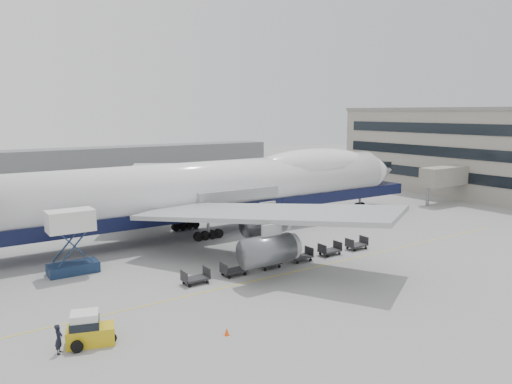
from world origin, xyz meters
TOP-DOWN VIEW (x-y plane):
  - ground at (0.00, 0.00)m, footprint 260.00×260.00m
  - apron_line at (0.00, -6.00)m, footprint 60.00×0.15m
  - hangar at (-10.00, 70.00)m, footprint 110.00×8.00m
  - airliner at (0.64, 12.00)m, footprint 67.00×55.30m
  - catering_truck at (-19.36, 5.26)m, footprint 4.47×3.14m
  - baggage_tug at (-22.29, -10.06)m, footprint 3.32×2.44m
  - ground_worker at (-24.16, -10.30)m, footprint 0.73×0.82m
  - traffic_cone at (-14.25, -13.96)m, footprint 0.35×0.35m
  - dolly_0 at (-11.28, -3.71)m, footprint 2.30×1.35m
  - dolly_1 at (-7.35, -3.71)m, footprint 2.30×1.35m
  - dolly_2 at (-3.41, -3.71)m, footprint 2.30×1.35m
  - dolly_3 at (0.52, -3.71)m, footprint 2.30×1.35m
  - dolly_4 at (4.46, -3.71)m, footprint 2.30×1.35m
  - dolly_5 at (8.40, -3.71)m, footprint 2.30×1.35m

SIDE VIEW (x-z plane):
  - ground at x=0.00m, z-range 0.00..0.00m
  - apron_line at x=0.00m, z-range 0.00..0.01m
  - traffic_cone at x=-14.25m, z-range -0.01..0.50m
  - dolly_0 at x=-11.28m, z-range -0.12..1.18m
  - dolly_1 at x=-7.35m, z-range -0.12..1.18m
  - dolly_2 at x=-3.41m, z-range -0.12..1.18m
  - dolly_3 at x=0.52m, z-range -0.12..1.18m
  - dolly_4 at x=4.46m, z-range -0.12..1.18m
  - dolly_5 at x=8.40m, z-range -0.12..1.18m
  - ground_worker at x=-24.16m, z-range 0.00..1.90m
  - baggage_tug at x=-22.29m, z-range -0.12..2.05m
  - catering_truck at x=-19.36m, z-range 0.43..6.41m
  - hangar at x=-10.00m, z-range 0.00..7.00m
  - airliner at x=0.64m, z-range -4.37..15.61m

